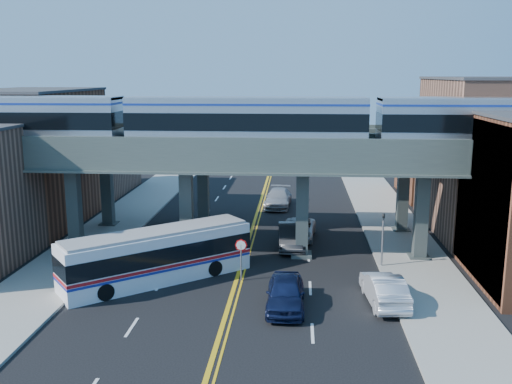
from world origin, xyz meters
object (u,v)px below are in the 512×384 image
Objects in this scene: transit_bus at (158,256)px; traffic_signal at (383,234)px; transit_train at (247,121)px; car_lane_c at (299,229)px; car_lane_d at (278,198)px; car_lane_a at (286,293)px; car_parked_curb at (384,289)px; stop_sign at (241,253)px; car_lane_b at (291,236)px.

traffic_signal is at bearing -24.94° from transit_bus.
car_lane_c is at bearing 50.99° from transit_train.
transit_train reaches higher than car_lane_d.
car_lane_d is at bearing 93.08° from car_lane_a.
traffic_signal reaches higher than car_parked_curb.
transit_bus is 13.52m from car_parked_curb.
stop_sign is 0.50× the size of car_lane_b.
transit_bus is at bearing -175.15° from stop_sign.
transit_train is at bearing -49.24° from car_parked_curb.
car_lane_a is at bearing -55.05° from stop_sign.
car_parked_curb is (4.71, -12.39, 0.13)m from car_lane_c.
car_lane_a is 0.99× the size of car_parked_curb.
stop_sign is 0.51× the size of car_parked_curb.
car_lane_d is (6.58, 20.48, -0.74)m from transit_bus.
car_lane_d is at bearing 33.44° from transit_bus.
car_lane_a is (2.90, -9.01, -8.48)m from transit_train.
traffic_signal is 8.55m from car_lane_c.
transit_train is 9.71× the size of car_lane_a.
transit_train reaches higher than car_lane_b.
transit_train is at bearing -149.74° from car_lane_b.
transit_train is at bearing -124.07° from car_lane_c.
transit_bus is 8.67m from car_lane_a.
car_parked_curb reaches higher than car_lane_c.
car_lane_a is 0.89× the size of car_lane_d.
traffic_signal reaches higher than car_lane_d.
car_parked_curb is at bearing -43.82° from transit_train.
car_lane_c is (-5.41, 6.43, -1.58)m from traffic_signal.
stop_sign is at bearing 124.98° from car_lane_a.
stop_sign is 10.11m from car_lane_c.
transit_train is 10.71m from transit_bus.
transit_bus is at bearing -132.45° from transit_train.
car_lane_a is at bearing -87.98° from car_lane_c.
car_parked_curb is at bearing -70.50° from car_lane_d.
traffic_signal is (9.00, -2.00, -7.04)m from transit_train.
car_parked_curb is at bearing -65.20° from car_lane_b.
traffic_signal is 9.40m from car_lane_a.
stop_sign is 9.41m from traffic_signal.
transit_train is 9.38× the size of car_lane_b.
transit_train is at bearing 107.87° from car_lane_a.
stop_sign is 5.08m from transit_bus.
transit_train is 9.08m from stop_sign.
transit_train is at bearing 8.81° from transit_bus.
stop_sign is at bearing -33.90° from transit_bus.
stop_sign is at bearing -88.89° from transit_train.
traffic_signal is 6.18m from car_parked_curb.
car_lane_b is at bearing 89.25° from car_lane_a.
car_lane_b is 11.26m from car_parked_curb.
transit_bus reaches higher than stop_sign.
car_lane_c is at bearing 69.68° from stop_sign.
transit_train is at bearing -92.82° from car_lane_d.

